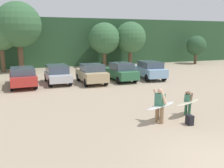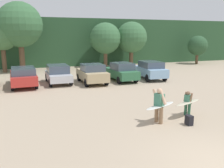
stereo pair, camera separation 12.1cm
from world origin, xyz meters
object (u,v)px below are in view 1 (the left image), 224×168
(parked_car_silver, at_px, (57,74))
(parked_car_sky_blue, at_px, (150,70))
(surfboard_white, at_px, (161,106))
(person_adult, at_px, (160,103))
(backpack_dropped, at_px, (190,120))
(person_child, at_px, (188,102))
(surfboard_cream, at_px, (188,102))
(parked_car_red, at_px, (23,76))
(parked_car_tan, at_px, (92,73))
(parked_car_forest_green, at_px, (120,72))

(parked_car_silver, bearing_deg, parked_car_sky_blue, -96.76)
(parked_car_sky_blue, relative_size, surfboard_white, 1.99)
(parked_car_silver, bearing_deg, surfboard_white, -164.79)
(person_adult, bearing_deg, backpack_dropped, 133.39)
(person_adult, xyz_separation_m, person_child, (1.91, 0.45, -0.22))
(parked_car_silver, relative_size, person_adult, 2.43)
(person_child, height_order, surfboard_cream, person_child)
(parked_car_red, relative_size, surfboard_cream, 2.47)
(parked_car_red, bearing_deg, person_adult, -154.13)
(surfboard_cream, bearing_deg, parked_car_silver, -87.80)
(parked_car_tan, bearing_deg, person_adult, -178.48)
(person_adult, relative_size, surfboard_cream, 0.83)
(parked_car_sky_blue, relative_size, surfboard_cream, 2.06)
(parked_car_forest_green, height_order, surfboard_white, parked_car_forest_green)
(person_child, bearing_deg, person_adult, -1.72)
(parked_car_silver, xyz_separation_m, person_adult, (3.15, -11.13, 0.10))
(parked_car_red, bearing_deg, surfboard_cream, -146.17)
(parked_car_forest_green, height_order, backpack_dropped, parked_car_forest_green)
(parked_car_red, distance_m, parked_car_sky_blue, 11.04)
(parked_car_red, bearing_deg, surfboard_white, -153.57)
(parked_car_tan, xyz_separation_m, surfboard_white, (0.55, -10.14, -0.04))
(parked_car_silver, bearing_deg, parked_car_tan, -110.24)
(parked_car_red, xyz_separation_m, person_child, (7.80, -10.40, -0.11))
(parked_car_sky_blue, relative_size, person_child, 3.22)
(parked_car_forest_green, height_order, parked_car_sky_blue, parked_car_sky_blue)
(surfboard_white, height_order, backpack_dropped, surfboard_white)
(parked_car_sky_blue, height_order, surfboard_cream, parked_car_sky_blue)
(parked_car_red, xyz_separation_m, parked_car_tan, (5.45, -0.66, 0.02))
(person_adult, xyz_separation_m, surfboard_white, (0.11, 0.06, -0.13))
(parked_car_sky_blue, relative_size, person_adult, 2.46)
(parked_car_forest_green, relative_size, person_adult, 2.60)
(backpack_dropped, bearing_deg, parked_car_forest_green, 84.19)
(parked_car_red, height_order, surfboard_cream, parked_car_red)
(surfboard_white, relative_size, backpack_dropped, 4.51)
(person_child, bearing_deg, surfboard_white, -2.69)
(parked_car_tan, bearing_deg, parked_car_sky_blue, -89.70)
(parked_car_red, relative_size, person_adult, 2.95)
(parked_car_forest_green, relative_size, surfboard_cream, 2.17)
(surfboard_white, bearing_deg, parked_car_sky_blue, -140.43)
(backpack_dropped, bearing_deg, person_child, 56.75)
(surfboard_white, bearing_deg, parked_car_tan, -111.24)
(surfboard_white, height_order, surfboard_cream, surfboard_white)
(parked_car_tan, bearing_deg, parked_car_red, 82.17)
(parked_car_tan, relative_size, parked_car_sky_blue, 1.00)
(parked_car_red, distance_m, parked_car_silver, 2.76)
(person_child, xyz_separation_m, backpack_dropped, (-0.76, -1.16, -0.48))
(parked_car_sky_blue, distance_m, person_child, 10.39)
(parked_car_forest_green, distance_m, person_child, 10.03)
(parked_car_silver, distance_m, parked_car_forest_green, 5.47)
(surfboard_white, bearing_deg, parked_car_red, -85.28)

